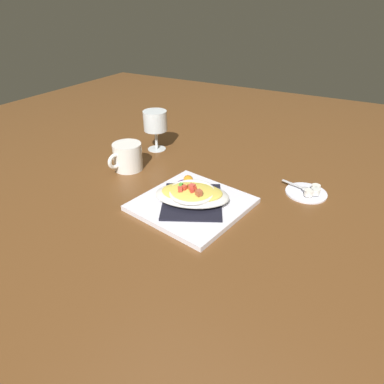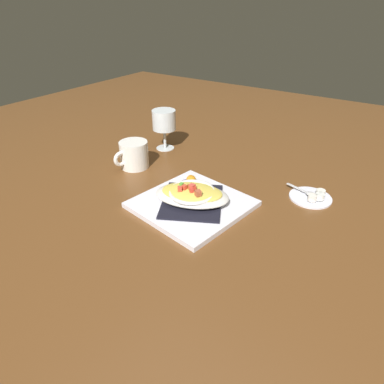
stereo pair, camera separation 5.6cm
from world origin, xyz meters
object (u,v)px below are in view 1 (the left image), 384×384
coffee_mug (128,158)px  creamer_cup_1 (316,191)px  creamer_saucer (306,192)px  stemmed_glass (155,123)px  creamer_cup_0 (309,193)px  orange_garnish (188,181)px  creamer_cup_2 (316,188)px  square_plate (192,204)px  gratin_dish (192,194)px  spoon (304,188)px

coffee_mug → creamer_cup_1: bearing=-168.5°
coffee_mug → creamer_saucer: (-0.53, -0.12, -0.03)m
stemmed_glass → creamer_cup_0: bearing=171.9°
orange_garnish → creamer_cup_2: bearing=-156.0°
square_plate → coffee_mug: (0.28, -0.09, 0.03)m
stemmed_glass → creamer_cup_1: stemmed_glass is taller
orange_garnish → creamer_saucer: size_ratio=0.55×
square_plate → coffee_mug: 0.30m
square_plate → creamer_cup_2: (-0.27, -0.23, 0.01)m
creamer_saucer → gratin_dish: bearing=40.8°
orange_garnish → creamer_saucer: 0.33m
gratin_dish → coffee_mug: bearing=-18.1°
stemmed_glass → creamer_saucer: stemmed_glass is taller
stemmed_glass → gratin_dish: bearing=137.8°
orange_garnish → creamer_cup_1: 0.35m
gratin_dish → creamer_saucer: (-0.24, -0.21, -0.03)m
creamer_cup_0 → creamer_cup_1: size_ratio=1.00×
square_plate → orange_garnish: orange_garnish is taller
stemmed_glass → creamer_saucer: (-0.54, 0.05, -0.09)m
square_plate → creamer_cup_1: bearing=-142.9°
coffee_mug → creamer_cup_0: (-0.54, -0.10, -0.02)m
orange_garnish → creamer_cup_0: size_ratio=2.57×
gratin_dish → spoon: gratin_dish is taller
creamer_cup_1 → creamer_saucer: bearing=-15.9°
square_plate → creamer_saucer: (-0.24, -0.21, -0.00)m
stemmed_glass → creamer_cup_2: size_ratio=5.79×
gratin_dish → creamer_saucer: size_ratio=1.95×
orange_garnish → stemmed_glass: (0.23, -0.18, 0.08)m
gratin_dish → spoon: size_ratio=2.39×
orange_garnish → creamer_cup_2: size_ratio=2.57×
square_plate → coffee_mug: size_ratio=2.16×
creamer_cup_0 → creamer_saucer: bearing=-67.5°
gratin_dish → spoon: (-0.24, -0.21, -0.02)m
creamer_saucer → spoon: 0.01m
creamer_saucer → creamer_cup_1: bearing=164.1°
gratin_dish → creamer_cup_2: 0.35m
stemmed_glass → creamer_cup_2: 0.57m
coffee_mug → creamer_cup_2: size_ratio=4.98×
gratin_dish → creamer_cup_2: (-0.27, -0.23, -0.02)m
creamer_cup_1 → stemmed_glass: bearing=-6.2°
creamer_cup_1 → spoon: bearing=-15.9°
spoon → creamer_cup_0: size_ratio=3.82×
orange_garnish → creamer_saucer: orange_garnish is taller
coffee_mug → stemmed_glass: stemmed_glass is taller
stemmed_glass → creamer_cup_1: 0.57m
orange_garnish → stemmed_glass: bearing=-38.4°
coffee_mug → creamer_cup_0: 0.54m
creamer_cup_2 → creamer_saucer: bearing=35.6°
orange_garnish → creamer_cup_1: orange_garnish is taller
square_plate → coffee_mug: coffee_mug is taller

